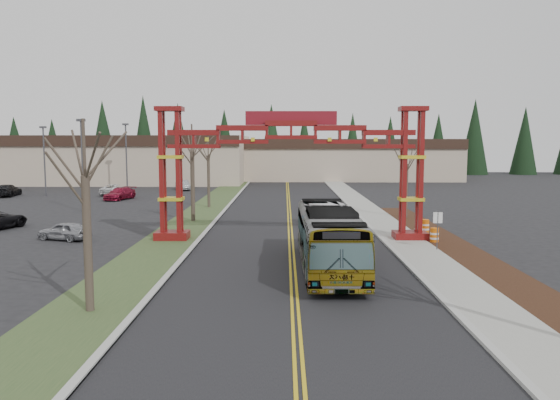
{
  "coord_description": "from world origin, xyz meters",
  "views": [
    {
      "loc": [
        -0.42,
        -18.18,
        6.63
      ],
      "look_at": [
        -0.68,
        12.11,
        3.36
      ],
      "focal_mm": 35.0,
      "sensor_mm": 36.0,
      "label": 1
    }
  ],
  "objects_px": {
    "parked_car_far_b": "(115,190)",
    "light_pole_far": "(126,152)",
    "bare_tree_median_near": "(85,177)",
    "retail_building_west": "(106,159)",
    "transit_bus": "(329,238)",
    "street_sign": "(438,223)",
    "light_pole_mid": "(44,156)",
    "bare_tree_median_mid": "(192,152)",
    "bare_tree_right_far": "(407,164)",
    "parked_car_near_a": "(64,231)",
    "parked_car_mid_a": "(120,194)",
    "parked_car_far_c": "(7,190)",
    "silver_sedan": "(328,214)",
    "parked_car_far_a": "(183,185)",
    "retail_building_east": "(343,159)",
    "bare_tree_median_far": "(208,156)",
    "barrel_mid": "(419,232)",
    "barrel_north": "(425,227)",
    "light_pole_near": "(82,159)",
    "barrel_south": "(434,236)",
    "gateway_arch": "(291,151)"
  },
  "relations": [
    {
      "from": "bare_tree_median_near",
      "to": "bare_tree_right_far",
      "type": "xyz_separation_m",
      "value": [
        18.0,
        26.02,
        -0.6
      ]
    },
    {
      "from": "light_pole_far",
      "to": "barrel_south",
      "type": "height_order",
      "value": "light_pole_far"
    },
    {
      "from": "transit_bus",
      "to": "street_sign",
      "type": "xyz_separation_m",
      "value": [
        6.9,
        4.59,
        0.09
      ]
    },
    {
      "from": "light_pole_near",
      "to": "street_sign",
      "type": "xyz_separation_m",
      "value": [
        27.98,
        -18.15,
        -3.3
      ]
    },
    {
      "from": "silver_sedan",
      "to": "barrel_south",
      "type": "xyz_separation_m",
      "value": [
        6.21,
        -8.65,
        -0.25
      ]
    },
    {
      "from": "light_pole_mid",
      "to": "bare_tree_median_mid",
      "type": "bearing_deg",
      "value": -44.55
    },
    {
      "from": "retail_building_west",
      "to": "parked_car_near_a",
      "type": "bearing_deg",
      "value": -74.74
    },
    {
      "from": "retail_building_east",
      "to": "parked_car_far_c",
      "type": "distance_m",
      "value": 54.92
    },
    {
      "from": "parked_car_near_a",
      "to": "bare_tree_median_mid",
      "type": "relative_size",
      "value": 0.45
    },
    {
      "from": "silver_sedan",
      "to": "parked_car_far_a",
      "type": "distance_m",
      "value": 34.93
    },
    {
      "from": "silver_sedan",
      "to": "bare_tree_median_mid",
      "type": "bearing_deg",
      "value": 172.77
    },
    {
      "from": "bare_tree_median_near",
      "to": "retail_building_west",
      "type": "bearing_deg",
      "value": 107.55
    },
    {
      "from": "parked_car_far_c",
      "to": "transit_bus",
      "type": "bearing_deg",
      "value": 126.63
    },
    {
      "from": "silver_sedan",
      "to": "retail_building_east",
      "type": "bearing_deg",
      "value": 80.5
    },
    {
      "from": "parked_car_near_a",
      "to": "light_pole_far",
      "type": "relative_size",
      "value": 0.4
    },
    {
      "from": "barrel_mid",
      "to": "bare_tree_right_far",
      "type": "bearing_deg",
      "value": 82.49
    },
    {
      "from": "gateway_arch",
      "to": "bare_tree_right_far",
      "type": "height_order",
      "value": "gateway_arch"
    },
    {
      "from": "bare_tree_right_far",
      "to": "parked_car_near_a",
      "type": "bearing_deg",
      "value": -157.57
    },
    {
      "from": "barrel_mid",
      "to": "barrel_north",
      "type": "height_order",
      "value": "barrel_north"
    },
    {
      "from": "barrel_north",
      "to": "light_pole_far",
      "type": "bearing_deg",
      "value": 132.02
    },
    {
      "from": "bare_tree_median_near",
      "to": "barrel_mid",
      "type": "bearing_deg",
      "value": 43.98
    },
    {
      "from": "parked_car_mid_a",
      "to": "bare_tree_right_far",
      "type": "height_order",
      "value": "bare_tree_right_far"
    },
    {
      "from": "bare_tree_median_near",
      "to": "bare_tree_right_far",
      "type": "distance_m",
      "value": 31.65
    },
    {
      "from": "parked_car_near_a",
      "to": "bare_tree_median_far",
      "type": "relative_size",
      "value": 0.51
    },
    {
      "from": "bare_tree_median_mid",
      "to": "light_pole_near",
      "type": "distance_m",
      "value": 12.7
    },
    {
      "from": "transit_bus",
      "to": "bare_tree_median_near",
      "type": "height_order",
      "value": "bare_tree_median_near"
    },
    {
      "from": "retail_building_east",
      "to": "barrel_north",
      "type": "xyz_separation_m",
      "value": [
        -0.34,
        -59.4,
        -2.99
      ]
    },
    {
      "from": "transit_bus",
      "to": "light_pole_mid",
      "type": "relative_size",
      "value": 1.4
    },
    {
      "from": "transit_bus",
      "to": "barrel_mid",
      "type": "bearing_deg",
      "value": 51.81
    },
    {
      "from": "transit_bus",
      "to": "bare_tree_median_far",
      "type": "xyz_separation_m",
      "value": [
        -9.86,
        26.29,
        3.55
      ]
    },
    {
      "from": "parked_car_far_a",
      "to": "light_pole_far",
      "type": "distance_m",
      "value": 8.79
    },
    {
      "from": "retail_building_east",
      "to": "bare_tree_right_far",
      "type": "height_order",
      "value": "retail_building_east"
    },
    {
      "from": "parked_car_far_c",
      "to": "retail_building_east",
      "type": "bearing_deg",
      "value": -150.3
    },
    {
      "from": "parked_car_near_a",
      "to": "parked_car_mid_a",
      "type": "relative_size",
      "value": 0.77
    },
    {
      "from": "retail_building_west",
      "to": "parked_car_far_a",
      "type": "height_order",
      "value": "retail_building_west"
    },
    {
      "from": "bare_tree_median_far",
      "to": "light_pole_mid",
      "type": "height_order",
      "value": "light_pole_mid"
    },
    {
      "from": "retail_building_west",
      "to": "bare_tree_median_near",
      "type": "relative_size",
      "value": 6.15
    },
    {
      "from": "bare_tree_median_near",
      "to": "light_pole_mid",
      "type": "bearing_deg",
      "value": 115.43
    },
    {
      "from": "barrel_mid",
      "to": "transit_bus",
      "type": "bearing_deg",
      "value": -127.58
    },
    {
      "from": "barrel_north",
      "to": "parked_car_far_b",
      "type": "bearing_deg",
      "value": 137.76
    },
    {
      "from": "retail_building_west",
      "to": "bare_tree_median_mid",
      "type": "distance_m",
      "value": 50.54
    },
    {
      "from": "bare_tree_right_far",
      "to": "parked_car_far_c",
      "type": "bearing_deg",
      "value": 156.95
    },
    {
      "from": "gateway_arch",
      "to": "parked_car_far_b",
      "type": "xyz_separation_m",
      "value": [
        -21.42,
        30.77,
        -5.3
      ]
    },
    {
      "from": "parked_car_far_b",
      "to": "light_pole_far",
      "type": "height_order",
      "value": "light_pole_far"
    },
    {
      "from": "parked_car_mid_a",
      "to": "parked_car_far_c",
      "type": "height_order",
      "value": "parked_car_far_c"
    },
    {
      "from": "light_pole_far",
      "to": "parked_car_far_b",
      "type": "bearing_deg",
      "value": -86.47
    },
    {
      "from": "bare_tree_right_far",
      "to": "barrel_mid",
      "type": "xyz_separation_m",
      "value": [
        -1.31,
        -9.92,
        -4.17
      ]
    },
    {
      "from": "gateway_arch",
      "to": "barrel_south",
      "type": "height_order",
      "value": "gateway_arch"
    },
    {
      "from": "retail_building_east",
      "to": "light_pole_near",
      "type": "height_order",
      "value": "light_pole_near"
    },
    {
      "from": "retail_building_west",
      "to": "parked_car_near_a",
      "type": "distance_m",
      "value": 56.02
    }
  ]
}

